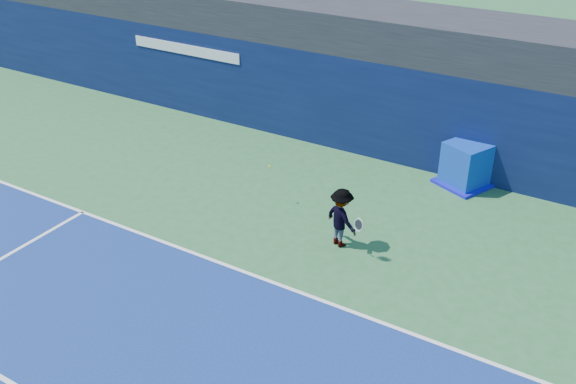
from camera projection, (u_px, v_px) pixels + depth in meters
name	position (u px, v px, depth m)	size (l,w,h in m)	color
ground	(149.00, 347.00, 12.39)	(80.00, 80.00, 0.00)	#2D6435
baseline	(238.00, 269.00, 14.64)	(24.00, 0.10, 0.01)	white
stadium_band	(396.00, 31.00, 19.30)	(36.00, 3.00, 1.20)	black
back_wall_assembly	(377.00, 106.00, 19.56)	(36.00, 1.03, 3.00)	#0A153B
equipment_cart	(466.00, 166.00, 18.03)	(1.74, 1.74, 1.26)	#0B32A3
tennis_player	(341.00, 218.00, 15.21)	(1.28, 0.89, 1.50)	silver
tennis_ball	(270.00, 166.00, 16.91)	(0.07, 0.07, 0.07)	#B0D017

